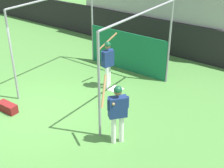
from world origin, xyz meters
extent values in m
plane|color=#477F38|center=(0.00, 0.00, 0.00)|extent=(60.00, 60.00, 0.00)
cube|color=black|center=(0.00, 6.69, 0.76)|extent=(24.00, 0.12, 1.52)
cube|color=#9E9E99|center=(0.00, 8.75, 1.79)|extent=(7.05, 4.00, 3.57)
cube|color=#1E6B3D|center=(-2.75, 7.15, 1.57)|extent=(0.45, 0.40, 0.10)
cube|color=#1E6B3D|center=(-2.75, 7.33, 1.80)|extent=(0.45, 0.06, 0.40)
cube|color=#1E6B3D|center=(-2.20, 7.15, 1.57)|extent=(0.45, 0.40, 0.10)
cube|color=#1E6B3D|center=(-2.20, 7.33, 1.80)|extent=(0.45, 0.06, 0.40)
cube|color=#1E6B3D|center=(-1.65, 7.15, 1.57)|extent=(0.45, 0.40, 0.10)
cube|color=#1E6B3D|center=(-1.65, 7.33, 1.80)|extent=(0.45, 0.06, 0.40)
cube|color=#1E6B3D|center=(-1.10, 7.15, 1.57)|extent=(0.45, 0.40, 0.10)
cube|color=#1E6B3D|center=(-1.10, 7.33, 1.80)|extent=(0.45, 0.06, 0.40)
cube|color=#1E6B3D|center=(-0.55, 7.15, 1.57)|extent=(0.45, 0.40, 0.10)
cube|color=#1E6B3D|center=(-0.55, 7.33, 1.80)|extent=(0.45, 0.06, 0.40)
cube|color=#1E6B3D|center=(0.00, 7.15, 1.57)|extent=(0.45, 0.40, 0.10)
cube|color=#1E6B3D|center=(0.00, 7.33, 1.80)|extent=(0.45, 0.06, 0.40)
cube|color=#1E6B3D|center=(0.55, 7.15, 1.57)|extent=(0.45, 0.40, 0.10)
cube|color=#1E6B3D|center=(0.55, 7.33, 1.80)|extent=(0.45, 0.06, 0.40)
cube|color=#1E6B3D|center=(1.10, 7.15, 1.57)|extent=(0.45, 0.40, 0.10)
cube|color=#1E6B3D|center=(1.10, 7.33, 1.80)|extent=(0.45, 0.06, 0.40)
cube|color=#1E6B3D|center=(1.65, 7.15, 1.57)|extent=(0.45, 0.40, 0.10)
cube|color=#1E6B3D|center=(1.65, 7.33, 1.80)|extent=(0.45, 0.06, 0.40)
cube|color=#1E6B3D|center=(2.20, 7.15, 1.57)|extent=(0.45, 0.40, 0.10)
cube|color=#1E6B3D|center=(2.20, 7.33, 1.80)|extent=(0.45, 0.06, 0.40)
cube|color=#1E6B3D|center=(2.75, 7.15, 1.57)|extent=(0.45, 0.40, 0.10)
cube|color=#1E6B3D|center=(2.75, 7.33, 1.80)|extent=(0.45, 0.06, 0.40)
cube|color=#1E6B3D|center=(-0.55, 7.95, 1.97)|extent=(0.45, 0.40, 0.10)
cube|color=#1E6B3D|center=(0.00, 7.95, 1.97)|extent=(0.45, 0.40, 0.10)
cube|color=#1E6B3D|center=(0.55, 7.95, 1.97)|extent=(0.45, 0.40, 0.10)
cube|color=#1E6B3D|center=(1.10, 7.95, 1.97)|extent=(0.45, 0.40, 0.10)
cube|color=#1E6B3D|center=(1.65, 7.95, 1.97)|extent=(0.45, 0.40, 0.10)
cube|color=#1E6B3D|center=(1.65, 8.13, 2.20)|extent=(0.45, 0.06, 0.40)
cube|color=#1E6B3D|center=(2.20, 7.95, 1.97)|extent=(0.45, 0.40, 0.10)
cube|color=#1E6B3D|center=(2.20, 8.13, 2.20)|extent=(0.45, 0.06, 0.40)
cube|color=#1E6B3D|center=(2.75, 7.95, 1.97)|extent=(0.45, 0.40, 0.10)
cube|color=#1E6B3D|center=(2.75, 8.13, 2.20)|extent=(0.45, 0.06, 0.40)
cylinder|color=gray|center=(-1.09, 0.18, 1.51)|extent=(0.07, 0.07, 3.03)
cylinder|color=gray|center=(2.39, 0.18, 1.51)|extent=(0.07, 0.07, 3.03)
cylinder|color=gray|center=(-1.09, 4.23, 1.51)|extent=(0.07, 0.07, 3.03)
cylinder|color=gray|center=(2.39, 4.23, 1.51)|extent=(0.07, 0.07, 3.03)
cylinder|color=gray|center=(2.39, 2.20, 3.03)|extent=(0.06, 4.05, 0.06)
cube|color=#14663D|center=(0.65, 4.21, 0.79)|extent=(3.41, 0.03, 1.58)
cube|color=white|center=(1.21, 2.63, 0.01)|extent=(0.44, 0.44, 0.02)
cylinder|color=white|center=(0.89, 2.53, 0.41)|extent=(0.16, 0.16, 0.83)
cylinder|color=white|center=(0.83, 2.74, 0.41)|extent=(0.16, 0.16, 0.83)
cube|color=navy|center=(0.86, 2.63, 1.12)|extent=(0.32, 0.45, 0.58)
sphere|color=brown|center=(0.86, 2.63, 1.57)|extent=(0.21, 0.21, 0.21)
sphere|color=#144C2D|center=(0.86, 2.63, 1.62)|extent=(0.22, 0.22, 0.22)
cylinder|color=navy|center=(0.76, 2.44, 1.25)|extent=(0.09, 0.09, 0.32)
cylinder|color=navy|center=(0.88, 2.85, 1.25)|extent=(0.09, 0.09, 0.32)
cylinder|color=#AD7F4C|center=(0.64, 2.95, 1.61)|extent=(0.37, 0.69, 0.54)
sphere|color=#AD7F4C|center=(0.96, 2.79, 1.36)|extent=(0.08, 0.08, 0.08)
cylinder|color=white|center=(3.02, 0.31, 0.41)|extent=(0.18, 0.18, 0.82)
cylinder|color=white|center=(2.88, 0.15, 0.41)|extent=(0.18, 0.18, 0.82)
cube|color=navy|center=(2.95, 0.23, 1.11)|extent=(0.48, 0.51, 0.58)
sphere|color=brown|center=(2.95, 0.23, 1.57)|extent=(0.21, 0.21, 0.21)
sphere|color=#144C2D|center=(2.95, 0.23, 1.62)|extent=(0.22, 0.22, 0.22)
cylinder|color=navy|center=(3.14, 0.40, 1.25)|extent=(0.10, 0.10, 0.32)
cylinder|color=navy|center=(2.82, 0.01, 1.25)|extent=(0.10, 0.10, 0.32)
cylinder|color=#AD7F4C|center=(2.72, -0.05, 1.63)|extent=(0.28, 0.50, 0.72)
sphere|color=#AD7F4C|center=(2.93, 0.05, 1.29)|extent=(0.08, 0.08, 0.08)
cube|color=maroon|center=(-0.74, -0.53, 0.14)|extent=(0.70, 0.28, 0.28)
camera|label=1|loc=(6.80, -5.38, 5.37)|focal=50.00mm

